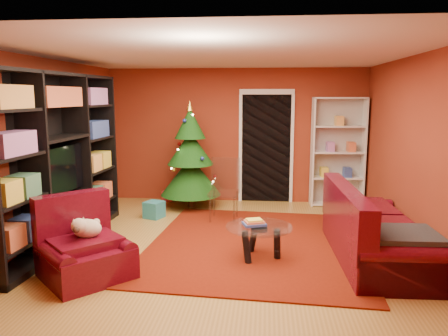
# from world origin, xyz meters

# --- Properties ---
(floor) EXTENTS (5.00, 5.50, 0.05)m
(floor) POSITION_xyz_m (0.00, 0.00, -0.03)
(floor) COLOR olive
(floor) RESTS_ON ground
(ceiling) EXTENTS (5.00, 5.50, 0.05)m
(ceiling) POSITION_xyz_m (0.00, 0.00, 2.62)
(ceiling) COLOR silver
(ceiling) RESTS_ON wall_back
(wall_back) EXTENTS (5.00, 0.05, 2.60)m
(wall_back) POSITION_xyz_m (0.00, 2.77, 1.30)
(wall_back) COLOR maroon
(wall_back) RESTS_ON ground
(wall_left) EXTENTS (0.05, 5.50, 2.60)m
(wall_left) POSITION_xyz_m (-2.52, 0.00, 1.30)
(wall_left) COLOR maroon
(wall_left) RESTS_ON ground
(wall_right) EXTENTS (0.05, 5.50, 2.60)m
(wall_right) POSITION_xyz_m (2.52, 0.00, 1.30)
(wall_right) COLOR maroon
(wall_right) RESTS_ON ground
(doorway) EXTENTS (1.06, 0.60, 2.16)m
(doorway) POSITION_xyz_m (0.60, 2.73, 1.05)
(doorway) COLOR black
(doorway) RESTS_ON floor
(rug) EXTENTS (3.15, 3.61, 0.02)m
(rug) POSITION_xyz_m (0.48, 0.14, 0.01)
(rug) COLOR #641607
(rug) RESTS_ON floor
(media_unit) EXTENTS (0.64, 3.13, 2.39)m
(media_unit) POSITION_xyz_m (-2.27, -0.08, 1.19)
(media_unit) COLOR black
(media_unit) RESTS_ON floor
(christmas_tree) EXTENTS (1.32, 1.32, 2.00)m
(christmas_tree) POSITION_xyz_m (-0.79, 2.14, 0.97)
(christmas_tree) COLOR #0E390C
(christmas_tree) RESTS_ON floor
(gift_box_teal) EXTENTS (0.37, 0.37, 0.29)m
(gift_box_teal) POSITION_xyz_m (-1.30, 1.36, 0.14)
(gift_box_teal) COLOR teal
(gift_box_teal) RESTS_ON floor
(gift_box_red) EXTENTS (0.21, 0.21, 0.20)m
(gift_box_red) POSITION_xyz_m (-1.34, 2.59, 0.10)
(gift_box_red) COLOR #A8272C
(gift_box_red) RESTS_ON floor
(white_bookshelf) EXTENTS (0.99, 0.40, 2.10)m
(white_bookshelf) POSITION_xyz_m (1.95, 2.57, 1.02)
(white_bookshelf) COLOR white
(white_bookshelf) RESTS_ON floor
(armchair) EXTENTS (1.38, 1.38, 0.76)m
(armchair) POSITION_xyz_m (-1.44, -1.17, 0.38)
(armchair) COLOR #430612
(armchair) RESTS_ON rug
(dog) EXTENTS (0.49, 0.50, 0.25)m
(dog) POSITION_xyz_m (-1.44, -1.10, 0.57)
(dog) COLOR beige
(dog) RESTS_ON armchair
(sofa) EXTENTS (1.07, 2.25, 0.96)m
(sofa) POSITION_xyz_m (2.02, -0.26, 0.48)
(sofa) COLOR #430612
(sofa) RESTS_ON rug
(coffee_table) EXTENTS (1.09, 1.09, 0.53)m
(coffee_table) POSITION_xyz_m (0.53, -0.38, 0.22)
(coffee_table) COLOR gray
(coffee_table) RESTS_ON rug
(acrylic_chair) EXTENTS (0.51, 0.55, 0.95)m
(acrylic_chair) POSITION_xyz_m (-0.09, 1.29, 0.47)
(acrylic_chair) COLOR #66605B
(acrylic_chair) RESTS_ON rug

